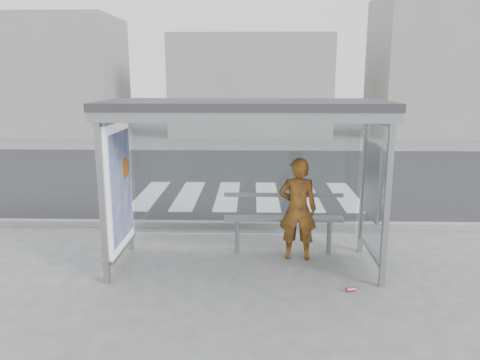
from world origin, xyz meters
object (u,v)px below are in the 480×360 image
(bus_shelter, at_px, (220,142))
(soda_can, at_px, (351,289))
(person, at_px, (298,209))
(bench, at_px, (283,219))

(bus_shelter, xyz_separation_m, soda_can, (1.89, -0.95, -1.95))
(bus_shelter, height_order, person, bus_shelter)
(bus_shelter, xyz_separation_m, bench, (1.03, 0.52, -1.37))
(bench, distance_m, soda_can, 1.80)
(bus_shelter, distance_m, bench, 1.79)
(bus_shelter, xyz_separation_m, person, (1.24, 0.28, -1.13))
(bus_shelter, bearing_deg, person, 12.91)
(bus_shelter, distance_m, soda_can, 2.88)
(person, bearing_deg, soda_can, 123.12)
(person, bearing_deg, bus_shelter, 18.19)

